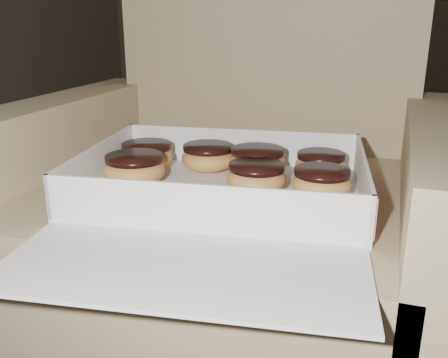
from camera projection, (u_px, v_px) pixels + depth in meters
name	position (u px, v px, depth m)	size (l,w,h in m)	color
floor	(426.00, 346.00, 1.06)	(4.50, 4.50, 0.00)	black
armchair	(233.00, 227.00, 0.98)	(0.82, 0.69, 0.86)	tan
bakery_box	(221.00, 197.00, 0.78)	(0.51, 0.58, 0.08)	white
donut_a	(208.00, 157.00, 0.92)	(0.10, 0.10, 0.05)	#E99A51
donut_b	(256.00, 177.00, 0.81)	(0.10, 0.10, 0.05)	#E99A51
donut_c	(147.00, 155.00, 0.93)	(0.10, 0.10, 0.05)	#E99A51
donut_d	(321.00, 164.00, 0.89)	(0.09, 0.09, 0.05)	#E99A51
donut_e	(321.00, 182.00, 0.79)	(0.09, 0.09, 0.05)	#E99A51
donut_f	(257.00, 161.00, 0.89)	(0.10, 0.10, 0.05)	#E99A51
donut_g	(135.00, 169.00, 0.85)	(0.11, 0.11, 0.05)	#E99A51
crumb_a	(230.00, 199.00, 0.78)	(0.01, 0.01, 0.00)	black
crumb_b	(202.00, 217.00, 0.71)	(0.01, 0.01, 0.00)	black
crumb_c	(217.00, 217.00, 0.71)	(0.01, 0.01, 0.00)	black
crumb_d	(140.00, 191.00, 0.82)	(0.01, 0.01, 0.00)	black
crumb_e	(345.00, 203.00, 0.76)	(0.01, 0.01, 0.00)	black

